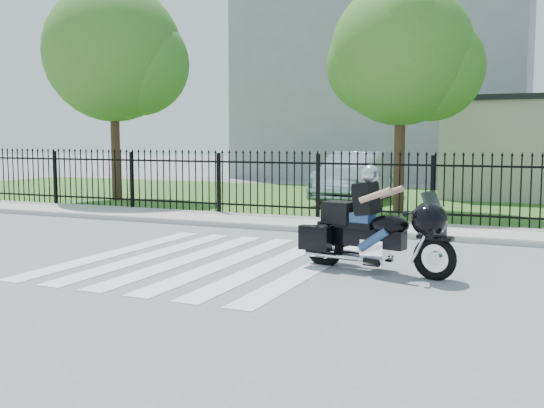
% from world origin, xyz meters
% --- Properties ---
extents(ground, '(120.00, 120.00, 0.00)m').
position_xyz_m(ground, '(0.00, 0.00, 0.00)').
color(ground, slate).
rests_on(ground, ground).
extents(crosswalk, '(5.00, 5.50, 0.01)m').
position_xyz_m(crosswalk, '(0.00, 0.00, 0.01)').
color(crosswalk, silver).
rests_on(crosswalk, ground).
extents(sidewalk, '(40.00, 2.00, 0.12)m').
position_xyz_m(sidewalk, '(0.00, 5.00, 0.06)').
color(sidewalk, '#ADAAA3').
rests_on(sidewalk, ground).
extents(curb, '(40.00, 0.12, 0.12)m').
position_xyz_m(curb, '(0.00, 4.00, 0.06)').
color(curb, '#ADAAA3').
rests_on(curb, ground).
extents(grass_strip, '(40.00, 12.00, 0.02)m').
position_xyz_m(grass_strip, '(0.00, 12.00, 0.01)').
color(grass_strip, '#32591E').
rests_on(grass_strip, ground).
extents(iron_fence, '(26.00, 0.04, 1.80)m').
position_xyz_m(iron_fence, '(0.00, 6.00, 0.90)').
color(iron_fence, black).
rests_on(iron_fence, ground).
extents(tree_left, '(4.80, 4.80, 7.58)m').
position_xyz_m(tree_left, '(-8.50, 8.50, 5.17)').
color(tree_left, '#382316').
rests_on(tree_left, ground).
extents(tree_mid, '(4.20, 4.20, 6.78)m').
position_xyz_m(tree_mid, '(1.50, 9.00, 4.67)').
color(tree_mid, '#382316').
rests_on(tree_mid, ground).
extents(building_tall, '(15.00, 10.00, 12.00)m').
position_xyz_m(building_tall, '(-3.00, 26.00, 6.00)').
color(building_tall, '#92949A').
rests_on(building_tall, ground).
extents(motorcycle_rider, '(2.73, 1.27, 1.82)m').
position_xyz_m(motorcycle_rider, '(2.98, 0.32, 0.75)').
color(motorcycle_rider, black).
rests_on(motorcycle_rider, ground).
extents(parked_car, '(1.91, 5.25, 1.72)m').
position_xyz_m(parked_car, '(-0.57, 11.53, 0.88)').
color(parked_car, '#8CA2B0').
rests_on(parked_car, grass_strip).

